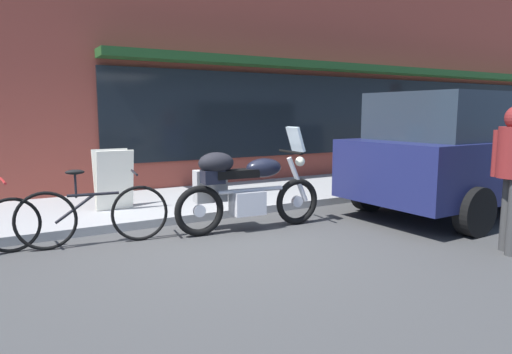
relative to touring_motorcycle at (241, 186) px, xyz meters
name	(u,v)px	position (x,y,z in m)	size (l,w,h in m)	color
ground_plane	(222,241)	(-0.47, -0.36, -0.61)	(80.00, 80.00, 0.00)	#3C3C3C
storefront_building	(395,48)	(6.45, 3.44, 2.67)	(21.84, 0.90, 6.71)	brown
sidewalk_curb	(486,171)	(8.53, 2.01, -0.55)	(30.00, 2.54, 0.12)	gray
touring_motorcycle	(241,186)	(0.00, 0.00, 0.00)	(2.16, 0.77, 1.41)	black
parked_bicycle	(94,215)	(-1.89, 0.27, -0.23)	(1.78, 0.48, 0.94)	black
parked_minivan	(478,151)	(3.94, -0.81, 0.38)	(4.82, 2.22, 1.90)	#191E4C
sandwich_board_sign	(113,179)	(-1.31, 1.72, -0.03)	(0.55, 0.41, 0.92)	silver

